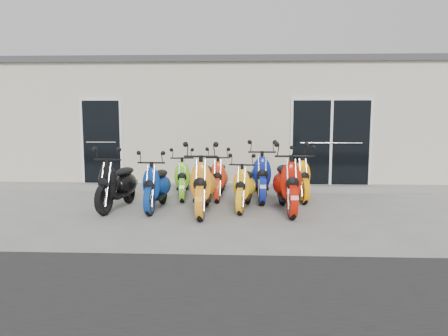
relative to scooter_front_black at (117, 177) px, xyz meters
The scene contains 15 objects.
ground 2.23m from the scooter_front_black, ahead, with size 80.00×80.00×0.00m, color gray.
building 5.89m from the scooter_front_black, 68.59° to the left, with size 14.00×6.00×3.20m, color beige.
roof_cap 6.38m from the scooter_front_black, 68.59° to the left, with size 14.20×6.20×0.16m, color #3F3F42.
front_step 3.14m from the scooter_front_black, 46.46° to the left, with size 14.00×0.40×0.15m, color gray.
door_left 2.69m from the scooter_front_black, 114.31° to the left, with size 1.07×0.08×2.22m, color black.
door_right 5.33m from the scooter_front_black, 26.79° to the left, with size 2.02×0.08×2.22m, color black.
scooter_front_black is the anchor object (origin of this frame).
scooter_front_blue 0.80m from the scooter_front_black, ahead, with size 0.61×1.67×1.24m, color navy, non-canonical shape.
scooter_front_orange_a 1.79m from the scooter_front_black, ahead, with size 0.71×1.94×1.44m, color orange, non-canonical shape.
scooter_front_orange_b 2.57m from the scooter_front_black, ahead, with size 0.58×1.60×1.18m, color #FFB511, non-canonical shape.
scooter_front_red 3.41m from the scooter_front_black, ahead, with size 0.70×1.93×1.43m, color #BD1304, non-canonical shape.
scooter_back_green 1.68m from the scooter_front_black, 46.19° to the left, with size 0.59×1.61×1.19m, color #78E920, non-canonical shape.
scooter_back_red 2.32m from the scooter_front_black, 30.98° to the left, with size 0.59×1.64×1.21m, color red, non-canonical shape.
scooter_back_blue 3.13m from the scooter_front_black, 20.14° to the left, with size 0.68×1.87×1.38m, color navy, non-canonical shape.
scooter_back_yellow 3.93m from the scooter_front_black, 17.19° to the left, with size 0.62×1.70×1.26m, color #FF9B00, non-canonical shape.
Camera 1 is at (0.43, -8.82, 1.97)m, focal length 35.00 mm.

